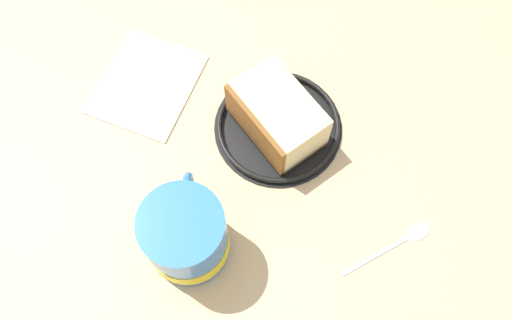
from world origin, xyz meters
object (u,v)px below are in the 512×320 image
(folded_napkin, at_px, (147,83))
(cake_slice, at_px, (277,116))
(tea_mug, at_px, (186,236))
(small_plate, at_px, (278,126))
(teaspoon, at_px, (405,239))

(folded_napkin, bearing_deg, cake_slice, 100.32)
(cake_slice, distance_m, tea_mug, 0.18)
(small_plate, bearing_deg, tea_mug, -2.82)
(teaspoon, height_order, folded_napkin, teaspoon)
(small_plate, distance_m, cake_slice, 0.03)
(teaspoon, relative_size, folded_napkin, 0.81)
(cake_slice, xyz_separation_m, tea_mug, (0.18, -0.01, 0.01))
(small_plate, distance_m, teaspoon, 0.20)
(tea_mug, bearing_deg, folded_napkin, -131.33)
(tea_mug, height_order, teaspoon, tea_mug)
(tea_mug, xyz_separation_m, teaspoon, (-0.14, 0.21, -0.04))
(cake_slice, distance_m, teaspoon, 0.21)
(small_plate, height_order, teaspoon, small_plate)
(cake_slice, bearing_deg, small_plate, 157.95)
(cake_slice, bearing_deg, folded_napkin, -79.68)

